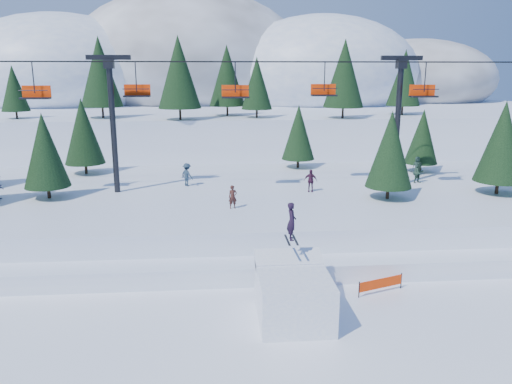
{
  "coord_description": "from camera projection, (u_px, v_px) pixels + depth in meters",
  "views": [
    {
      "loc": [
        -1.42,
        -20.38,
        11.65
      ],
      "look_at": [
        0.79,
        6.0,
        5.2
      ],
      "focal_mm": 35.0,
      "sensor_mm": 36.0,
      "label": 1
    }
  ],
  "objects": [
    {
      "name": "mid_shelf",
      "position": [
        233.0,
        205.0,
        39.74
      ],
      "size": [
        70.0,
        22.0,
        2.5
      ],
      "primitive_type": "cube",
      "color": "white",
      "rests_on": "ground"
    },
    {
      "name": "jump_kicker",
      "position": [
        293.0,
        293.0,
        23.9
      ],
      "size": [
        3.39,
        4.62,
        5.39
      ],
      "color": "white",
      "rests_on": "ground"
    },
    {
      "name": "distant_skiers",
      "position": [
        248.0,
        177.0,
        39.7
      ],
      "size": [
        34.59,
        10.29,
        1.87
      ],
      "color": "#1D3229",
      "rests_on": "mid_shelf"
    },
    {
      "name": "conifer_stand",
      "position": [
        281.0,
        133.0,
        39.38
      ],
      "size": [
        61.67,
        16.84,
        9.59
      ],
      "color": "black",
      "rests_on": "mid_shelf"
    },
    {
      "name": "ground",
      "position": [
        250.0,
        335.0,
        22.61
      ],
      "size": [
        160.0,
        160.0,
        0.0
      ],
      "primitive_type": "plane",
      "color": "white",
      "rests_on": "ground"
    },
    {
      "name": "berm",
      "position": [
        240.0,
        259.0,
        30.22
      ],
      "size": [
        70.0,
        6.0,
        1.1
      ],
      "primitive_type": "cube",
      "color": "white",
      "rests_on": "ground"
    },
    {
      "name": "chairlift",
      "position": [
        239.0,
        102.0,
        37.91
      ],
      "size": [
        46.52,
        3.21,
        10.28
      ],
      "color": "black",
      "rests_on": "mid_shelf"
    },
    {
      "name": "mountain_ridge",
      "position": [
        193.0,
        82.0,
        90.92
      ],
      "size": [
        119.0,
        60.93,
        26.46
      ],
      "color": "white",
      "rests_on": "ground"
    },
    {
      "name": "banner_near",
      "position": [
        381.0,
        284.0,
        26.75
      ],
      "size": [
        2.7,
        1.01,
        0.9
      ],
      "color": "black",
      "rests_on": "ground"
    },
    {
      "name": "banner_far",
      "position": [
        433.0,
        267.0,
        28.93
      ],
      "size": [
        2.83,
        0.5,
        0.9
      ],
      "color": "black",
      "rests_on": "ground"
    }
  ]
}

